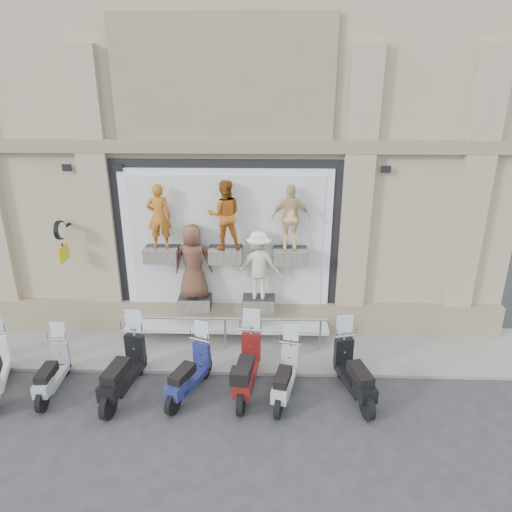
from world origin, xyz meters
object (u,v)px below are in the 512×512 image
object	(u,v)px
scooter_e	(189,365)
guard_rail	(225,335)
scooter_f	(247,358)
scooter_h	(355,364)
clock_sign_bracket	(61,236)
scooter_d	(122,361)
scooter_g	(285,368)
scooter_c	(51,364)

from	to	relation	value
scooter_e	guard_rail	bearing A→B (deg)	91.80
scooter_e	scooter_f	world-z (taller)	scooter_f
guard_rail	scooter_h	distance (m)	3.29
clock_sign_bracket	scooter_h	distance (m)	7.34
scooter_d	scooter_g	distance (m)	3.37
scooter_c	scooter_f	distance (m)	4.11
scooter_c	scooter_g	world-z (taller)	scooter_g
clock_sign_bracket	scooter_c	world-z (taller)	clock_sign_bracket
guard_rail	scooter_f	bearing A→B (deg)	-68.62
scooter_d	scooter_g	bearing A→B (deg)	8.70
guard_rail	scooter_h	bearing A→B (deg)	-29.96
scooter_c	scooter_g	distance (m)	4.90
scooter_f	scooter_d	bearing A→B (deg)	-169.54
scooter_d	clock_sign_bracket	bearing A→B (deg)	140.20
clock_sign_bracket	scooter_d	xyz separation A→B (m)	(1.94, -2.19, -1.98)
guard_rail	clock_sign_bracket	world-z (taller)	clock_sign_bracket
guard_rail	scooter_c	xyz separation A→B (m)	(-3.50, -1.69, 0.22)
guard_rail	scooter_h	world-z (taller)	scooter_h
clock_sign_bracket	scooter_g	world-z (taller)	clock_sign_bracket
scooter_c	scooter_d	xyz separation A→B (m)	(1.53, -0.04, 0.14)
scooter_f	scooter_h	world-z (taller)	scooter_f
clock_sign_bracket	scooter_d	distance (m)	3.53
scooter_g	scooter_h	size ratio (longest dim) A/B	0.90
scooter_e	scooter_d	bearing A→B (deg)	-157.51
scooter_g	scooter_c	bearing A→B (deg)	-167.64
scooter_d	scooter_f	world-z (taller)	scooter_d
clock_sign_bracket	scooter_f	xyz separation A→B (m)	(4.50, -2.01, -1.99)
guard_rail	scooter_c	distance (m)	3.89
scooter_e	scooter_f	distance (m)	1.21
scooter_c	scooter_e	size ratio (longest dim) A/B	0.95
scooter_c	scooter_h	size ratio (longest dim) A/B	0.87
scooter_d	guard_rail	bearing A→B (deg)	50.05
scooter_e	scooter_g	size ratio (longest dim) A/B	1.02
scooter_c	scooter_f	bearing A→B (deg)	-0.42
scooter_c	scooter_h	xyz separation A→B (m)	(6.33, 0.06, 0.10)
scooter_e	scooter_h	bearing A→B (deg)	22.15
scooter_d	scooter_e	xyz separation A→B (m)	(1.37, 0.03, -0.10)
scooter_c	scooter_e	xyz separation A→B (m)	(2.90, -0.00, 0.04)
scooter_g	scooter_h	xyz separation A→B (m)	(1.43, 0.09, 0.08)
clock_sign_bracket	scooter_g	bearing A→B (deg)	-22.48
scooter_d	scooter_f	distance (m)	2.57
guard_rail	scooter_c	size ratio (longest dim) A/B	2.99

